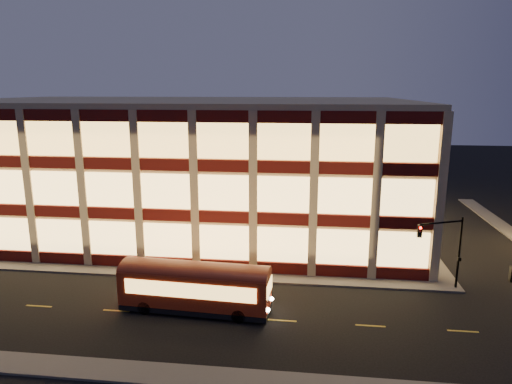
# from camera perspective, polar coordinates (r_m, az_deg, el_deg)

# --- Properties ---
(ground) EXTENTS (200.00, 200.00, 0.00)m
(ground) POSITION_cam_1_polar(r_m,az_deg,el_deg) (39.93, -10.87, -10.59)
(ground) COLOR black
(ground) RESTS_ON ground
(sidewalk_office_south) EXTENTS (54.00, 2.00, 0.15)m
(sidewalk_office_south) POSITION_cam_1_polar(r_m,az_deg,el_deg) (41.74, -14.44, -9.61)
(sidewalk_office_south) COLOR #514F4C
(sidewalk_office_south) RESTS_ON ground
(sidewalk_office_east) EXTENTS (2.00, 30.00, 0.15)m
(sidewalk_office_east) POSITION_cam_1_polar(r_m,az_deg,el_deg) (55.31, 18.46, -4.28)
(sidewalk_office_east) COLOR #514F4C
(sidewalk_office_east) RESTS_ON ground
(sidewalk_tower_west) EXTENTS (2.00, 30.00, 0.15)m
(sidewalk_tower_west) POSITION_cam_1_polar(r_m,az_deg,el_deg) (58.57, 29.08, -4.33)
(sidewalk_tower_west) COLOR #514F4C
(sidewalk_tower_west) RESTS_ON ground
(sidewalk_near) EXTENTS (100.00, 2.00, 0.15)m
(sidewalk_near) POSITION_cam_1_polar(r_m,az_deg,el_deg) (29.26, -19.04, -20.25)
(sidewalk_near) COLOR #514F4C
(sidewalk_near) RESTS_ON ground
(office_building) EXTENTS (50.45, 30.45, 14.50)m
(office_building) POSITION_cam_1_polar(r_m,az_deg,el_deg) (54.40, -8.77, 3.72)
(office_building) COLOR tan
(office_building) RESTS_ON ground
(traffic_signal_far) EXTENTS (3.79, 1.87, 6.00)m
(traffic_signal_far) POSITION_cam_1_polar(r_m,az_deg,el_deg) (38.41, 22.59, -5.77)
(traffic_signal_far) COLOR black
(traffic_signal_far) RESTS_ON ground
(trolley_bus) EXTENTS (10.86, 3.37, 3.63)m
(trolley_bus) POSITION_cam_1_polar(r_m,az_deg,el_deg) (33.57, -7.61, -11.38)
(trolley_bus) COLOR maroon
(trolley_bus) RESTS_ON ground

